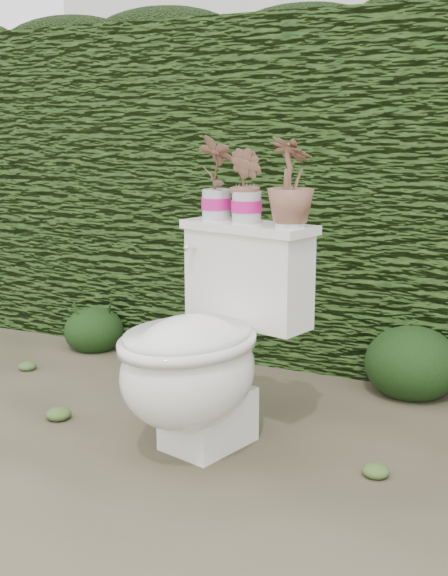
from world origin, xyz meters
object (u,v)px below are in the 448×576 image
at_px(toilet, 204,351).
at_px(potted_plant_left, 216,180).
at_px(potted_plant_center, 247,187).
at_px(potted_plant_right, 291,185).

height_order(toilet, potted_plant_left, potted_plant_left).
xyz_separation_m(potted_plant_left, potted_plant_center, (0.14, -0.04, -0.02)).
bearing_deg(potted_plant_left, potted_plant_right, -178.31).
bearing_deg(potted_plant_left, potted_plant_center, -178.31).
xyz_separation_m(potted_plant_left, potted_plant_right, (0.32, -0.09, -0.00)).
height_order(toilet, potted_plant_right, potted_plant_right).
relative_size(toilet, potted_plant_center, 3.12).
xyz_separation_m(potted_plant_center, potted_plant_right, (0.18, -0.05, 0.02)).
bearing_deg(toilet, potted_plant_center, 91.92).
relative_size(potted_plant_left, potted_plant_right, 1.02).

